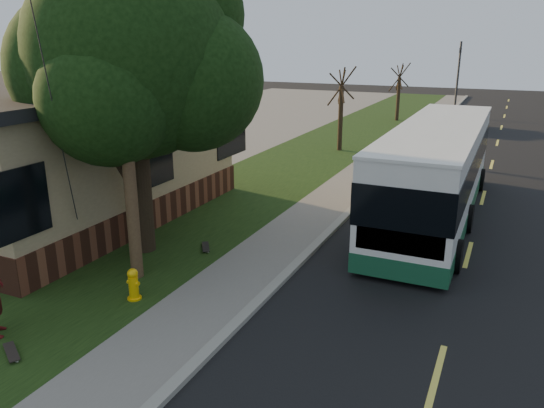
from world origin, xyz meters
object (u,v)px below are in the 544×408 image
(utility_pole, at_px, (122,88))
(skateboard_main, at_px, (206,247))
(transit_bus, at_px, (436,170))
(skateboard_spare, at_px, (11,352))
(traffic_signal, at_px, (458,74))
(dumpster, at_px, (74,183))
(leafy_tree, at_px, (136,60))
(fire_hydrant, at_px, (133,284))
(bare_tree_far, at_px, (398,93))
(bare_tree_near, at_px, (341,110))
(distant_car, at_px, (460,118))

(utility_pole, distance_m, skateboard_main, 5.07)
(utility_pole, bearing_deg, transit_bus, 52.97)
(skateboard_spare, bearing_deg, traffic_signal, 84.15)
(dumpster, bearing_deg, leafy_tree, -25.99)
(fire_hydrant, height_order, skateboard_main, fire_hydrant)
(utility_pole, bearing_deg, skateboard_spare, -89.36)
(bare_tree_far, height_order, transit_bus, bare_tree_far)
(traffic_signal, bearing_deg, fire_hydrant, -95.21)
(fire_hydrant, distance_m, traffic_signal, 34.25)
(fire_hydrant, distance_m, skateboard_main, 3.25)
(bare_tree_near, bearing_deg, skateboard_spare, -89.35)
(fire_hydrant, relative_size, transit_bus, 0.07)
(bare_tree_near, relative_size, traffic_signal, 0.78)
(distant_car, bearing_deg, dumpster, -115.66)
(bare_tree_far, bearing_deg, distant_car, -23.65)
(skateboard_main, xyz_separation_m, dumpster, (-6.61, 1.92, 0.65))
(traffic_signal, height_order, dumpster, traffic_signal)
(utility_pole, height_order, skateboard_spare, utility_pole)
(transit_bus, bearing_deg, dumpster, -162.87)
(transit_bus, bearing_deg, skateboard_spare, -116.93)
(fire_hydrant, xyz_separation_m, traffic_signal, (3.10, 34.00, 2.73))
(traffic_signal, relative_size, skateboard_main, 7.60)
(skateboard_main, height_order, distant_car, distant_car)
(bare_tree_near, relative_size, transit_bus, 0.38)
(utility_pole, distance_m, bare_tree_far, 29.13)
(traffic_signal, distance_m, skateboard_main, 31.08)
(utility_pole, distance_m, dumpster, 8.27)
(traffic_signal, height_order, distant_car, traffic_signal)
(fire_hydrant, bearing_deg, bare_tree_far, 90.76)
(distant_car, bearing_deg, utility_pole, -100.43)
(bare_tree_near, distance_m, traffic_signal, 16.52)
(bare_tree_far, bearing_deg, traffic_signal, 48.81)
(traffic_signal, height_order, skateboard_main, traffic_signal)
(bare_tree_far, height_order, dumpster, bare_tree_far)
(utility_pole, relative_size, bare_tree_near, 2.11)
(utility_pole, height_order, bare_tree_far, utility_pole)
(bare_tree_near, bearing_deg, bare_tree_far, 87.61)
(traffic_signal, distance_m, skateboard_spare, 37.04)
(utility_pole, height_order, leafy_tree, utility_pole)
(fire_hydrant, bearing_deg, bare_tree_near, 92.86)
(utility_pole, distance_m, traffic_signal, 33.26)
(fire_hydrant, relative_size, distant_car, 0.16)
(fire_hydrant, distance_m, distant_car, 28.33)
(fire_hydrant, relative_size, skateboard_spare, 1.01)
(utility_pole, xyz_separation_m, bare_tree_far, (0.31, 29.01, -2.63))
(leafy_tree, relative_size, distant_car, 1.72)
(transit_bus, xyz_separation_m, dumpster, (-11.92, -3.68, -0.87))
(skateboard_spare, bearing_deg, skateboard_main, 84.66)
(transit_bus, distance_m, distant_car, 19.25)
(bare_tree_near, bearing_deg, distant_car, 63.50)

